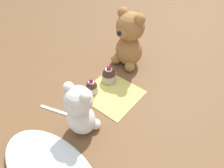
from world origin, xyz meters
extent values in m
plane|color=brown|center=(0.00, 0.00, 0.00)|extent=(4.00, 4.00, 0.00)
cube|color=#E0D166|center=(0.00, 0.00, 0.00)|extent=(0.21, 0.19, 0.01)
ellipsoid|color=silver|center=(-0.03, 0.19, 0.06)|extent=(0.10, 0.09, 0.11)
sphere|color=silver|center=(-0.03, 0.19, 0.15)|extent=(0.09, 0.09, 0.09)
ellipsoid|color=silver|center=(-0.02, 0.15, 0.14)|extent=(0.05, 0.04, 0.03)
sphere|color=black|center=(-0.02, 0.14, 0.15)|extent=(0.02, 0.02, 0.02)
sphere|color=silver|center=(-0.06, 0.19, 0.18)|extent=(0.03, 0.03, 0.03)
sphere|color=silver|center=(0.01, 0.19, 0.18)|extent=(0.03, 0.03, 0.03)
sphere|color=silver|center=(-0.05, 0.16, 0.02)|extent=(0.04, 0.04, 0.04)
sphere|color=silver|center=(0.01, 0.16, 0.02)|extent=(0.04, 0.04, 0.04)
ellipsoid|color=#A3703D|center=(0.07, -0.20, 0.07)|extent=(0.13, 0.12, 0.14)
sphere|color=#A3703D|center=(0.07, -0.20, 0.19)|extent=(0.12, 0.12, 0.12)
ellipsoid|color=#A3703D|center=(0.07, -0.15, 0.18)|extent=(0.06, 0.05, 0.04)
sphere|color=black|center=(0.07, -0.13, 0.19)|extent=(0.02, 0.02, 0.02)
sphere|color=#A3703D|center=(0.11, -0.20, 0.23)|extent=(0.04, 0.04, 0.04)
sphere|color=#A3703D|center=(0.03, -0.20, 0.23)|extent=(0.04, 0.04, 0.04)
sphere|color=#A3703D|center=(0.11, -0.16, 0.02)|extent=(0.05, 0.05, 0.05)
sphere|color=#A3703D|center=(0.03, -0.16, 0.02)|extent=(0.05, 0.05, 0.05)
cylinder|color=#B2ADA3|center=(0.07, 0.04, 0.02)|extent=(0.05, 0.05, 0.03)
sphere|color=#472819|center=(0.07, 0.04, 0.04)|extent=(0.04, 0.04, 0.04)
cylinder|color=white|center=(0.07, 0.04, 0.06)|extent=(0.02, 0.02, 0.00)
sphere|color=#B71947|center=(0.07, 0.04, 0.06)|extent=(0.02, 0.02, 0.02)
cylinder|color=#B2ADA3|center=(0.06, -0.05, 0.02)|extent=(0.06, 0.06, 0.03)
sphere|color=#472819|center=(0.06, -0.05, 0.04)|extent=(0.05, 0.05, 0.05)
cylinder|color=white|center=(0.06, -0.05, 0.06)|extent=(0.03, 0.03, 0.00)
sphere|color=#B71947|center=(0.06, -0.05, 0.07)|extent=(0.02, 0.02, 0.02)
cube|color=silver|center=(0.11, 0.20, 0.00)|extent=(0.12, 0.05, 0.01)
camera|label=1|loc=(-0.37, 0.46, 0.63)|focal=35.00mm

